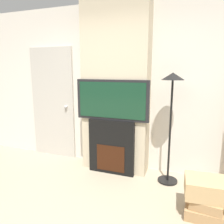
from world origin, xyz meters
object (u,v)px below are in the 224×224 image
object	(u,v)px
television	(112,100)
fireplace	(112,147)
floor_lamp	(172,100)
box_stack	(206,197)

from	to	relation	value
television	fireplace	bearing A→B (deg)	90.00
floor_lamp	television	bearing A→B (deg)	-179.65
fireplace	box_stack	xyz separation A→B (m)	(1.37, -0.65, -0.21)
television	floor_lamp	size ratio (longest dim) A/B	0.72
fireplace	box_stack	bearing A→B (deg)	-25.36
fireplace	floor_lamp	distance (m)	1.19
television	box_stack	xyz separation A→B (m)	(1.37, -0.65, -0.96)
box_stack	fireplace	bearing A→B (deg)	154.64
television	box_stack	world-z (taller)	television
box_stack	television	bearing A→B (deg)	154.71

